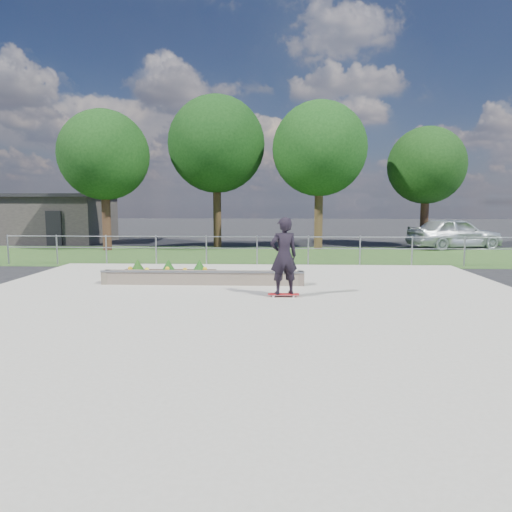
{
  "coord_description": "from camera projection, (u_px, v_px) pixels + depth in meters",
  "views": [
    {
      "loc": [
        0.68,
        -10.25,
        2.49
      ],
      "look_at": [
        0.2,
        1.5,
        1.1
      ],
      "focal_mm": 32.0,
      "sensor_mm": 36.0,
      "label": 1
    }
  ],
  "objects": [
    {
      "name": "grass_verge",
      "position": [
        260.0,
        255.0,
        21.4
      ],
      "size": [
        30.0,
        8.0,
        0.02
      ],
      "primitive_type": "cube",
      "color": "#27461C",
      "rests_on": "ground"
    },
    {
      "name": "skateboarder",
      "position": [
        284.0,
        256.0,
        11.64
      ],
      "size": [
        0.82,
        0.64,
        2.05
      ],
      "color": "white",
      "rests_on": "concrete_slab"
    },
    {
      "name": "fence",
      "position": [
        257.0,
        246.0,
        17.84
      ],
      "size": [
        20.06,
        0.06,
        1.2
      ],
      "color": "#909398",
      "rests_on": "ground"
    },
    {
      "name": "grind_ledge",
      "position": [
        203.0,
        278.0,
        13.54
      ],
      "size": [
        6.0,
        0.44,
        0.43
      ],
      "color": "brown",
      "rests_on": "concrete_slab"
    },
    {
      "name": "parked_car",
      "position": [
        454.0,
        233.0,
        24.46
      ],
      "size": [
        5.3,
        3.18,
        1.69
      ],
      "primitive_type": "imported",
      "rotation": [
        0.0,
        0.0,
        1.82
      ],
      "color": "silver",
      "rests_on": "ground"
    },
    {
      "name": "concrete_slab",
      "position": [
        245.0,
        310.0,
        10.48
      ],
      "size": [
        15.0,
        15.0,
        0.06
      ],
      "primitive_type": "cube",
      "color": "#9E9B8C",
      "rests_on": "ground"
    },
    {
      "name": "tree_mid_left",
      "position": [
        217.0,
        145.0,
        24.81
      ],
      "size": [
        5.25,
        5.25,
        8.25
      ],
      "color": "#302013",
      "rests_on": "ground"
    },
    {
      "name": "building",
      "position": [
        42.0,
        218.0,
        28.73
      ],
      "size": [
        8.4,
        5.4,
        3.0
      ],
      "color": "#2E2B29",
      "rests_on": "ground"
    },
    {
      "name": "tree_far_right",
      "position": [
        427.0,
        166.0,
        24.98
      ],
      "size": [
        4.2,
        4.2,
        6.6
      ],
      "color": "#311D13",
      "rests_on": "ground"
    },
    {
      "name": "ground",
      "position": [
        245.0,
        311.0,
        10.49
      ],
      "size": [
        120.0,
        120.0,
        0.0
      ],
      "primitive_type": "plane",
      "color": "black",
      "rests_on": "ground"
    },
    {
      "name": "tree_far_left",
      "position": [
        104.0,
        155.0,
        23.14
      ],
      "size": [
        4.55,
        4.55,
        7.15
      ],
      "color": "#361F15",
      "rests_on": "ground"
    },
    {
      "name": "tree_mid_right",
      "position": [
        320.0,
        149.0,
        23.65
      ],
      "size": [
        4.9,
        4.9,
        7.7
      ],
      "color": "#382716",
      "rests_on": "ground"
    },
    {
      "name": "planter_bed",
      "position": [
        167.0,
        274.0,
        14.42
      ],
      "size": [
        3.0,
        1.2,
        0.61
      ],
      "color": "black",
      "rests_on": "concrete_slab"
    }
  ]
}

